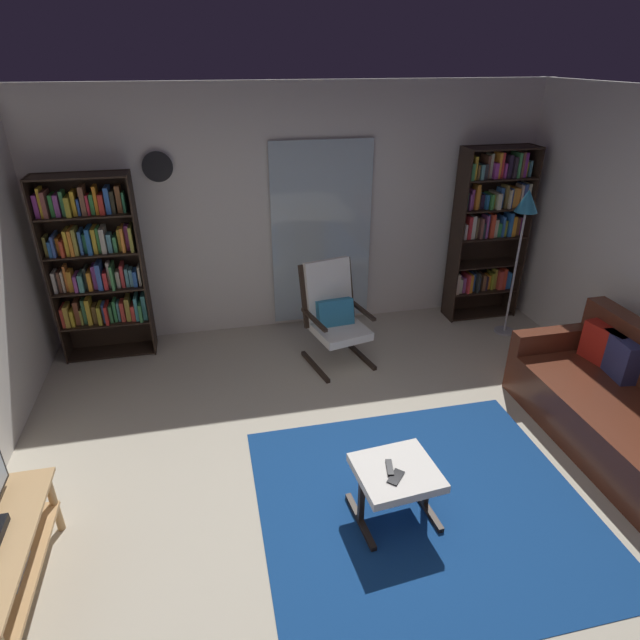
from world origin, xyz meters
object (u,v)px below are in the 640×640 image
lounge_armchair (334,311)px  floor_lamp_by_shelf (525,215)px  bookshelf_near_tv (96,264)px  cell_phone (396,477)px  tv_remote (390,468)px  ottoman (396,477)px  wall_clock (157,167)px  leather_sofa (623,407)px  bookshelf_near_sofa (489,226)px

lounge_armchair → floor_lamp_by_shelf: size_ratio=0.63×
bookshelf_near_tv → cell_phone: bearing=-53.1°
tv_remote → ottoman: bearing=-3.7°
cell_phone → wall_clock: 3.64m
ottoman → cell_phone: 0.11m
leather_sofa → cell_phone: 2.14m
lounge_armchair → tv_remote: 2.11m
tv_remote → cell_phone: 0.09m
ottoman → cell_phone: size_ratio=4.00×
leather_sofa → lounge_armchair: size_ratio=1.76×
tv_remote → wall_clock: size_ratio=0.50×
bookshelf_near_tv → tv_remote: bearing=-52.4°
floor_lamp_by_shelf → wall_clock: (-3.59, 0.71, 0.50)m
bookshelf_near_sofa → wall_clock: wall_clock is taller
bookshelf_near_sofa → floor_lamp_by_shelf: 0.57m
lounge_armchair → tv_remote: size_ratio=7.10×
tv_remote → wall_clock: 3.56m
lounge_armchair → ottoman: 2.13m
ottoman → lounge_armchair: bearing=87.3°
wall_clock → lounge_armchair: bearing=-28.3°
lounge_armchair → ottoman: size_ratio=1.83×
tv_remote → leather_sofa: bearing=22.1°
ottoman → tv_remote: (-0.04, 0.01, 0.08)m
tv_remote → cell_phone: tv_remote is taller
cell_phone → lounge_armchair: bearing=129.4°
bookshelf_near_tv → cell_phone: size_ratio=13.25×
cell_phone → ottoman: bearing=108.4°
bookshelf_near_sofa → wall_clock: bearing=176.6°
bookshelf_near_tv → lounge_armchair: size_ratio=1.81×
cell_phone → wall_clock: size_ratio=0.48×
ottoman → wall_clock: (-1.46, 2.96, 1.51)m
bookshelf_near_sofa → tv_remote: bookshelf_near_sofa is taller
leather_sofa → tv_remote: leather_sofa is taller
bookshelf_near_tv → bookshelf_near_sofa: (4.19, 0.00, 0.10)m
bookshelf_near_sofa → cell_phone: 3.57m
lounge_armchair → cell_phone: bearing=-93.5°
lounge_armchair → floor_lamp_by_shelf: (2.03, 0.13, 0.81)m
ottoman → tv_remote: tv_remote is taller
ottoman → cell_phone: bearing=-114.4°
lounge_armchair → tv_remote: lounge_armchair is taller
lounge_armchair → wall_clock: 2.20m
floor_lamp_by_shelf → bookshelf_near_sofa: bearing=99.8°
bookshelf_near_sofa → ottoman: (-2.04, -2.75, -0.75)m
leather_sofa → wall_clock: bearing=143.7°
lounge_armchair → tv_remote: bearing=-93.9°
bookshelf_near_sofa → leather_sofa: size_ratio=1.09×
lounge_armchair → cell_phone: 2.20m
bookshelf_near_tv → leather_sofa: (4.20, -2.37, -0.69)m
lounge_armchair → leather_sofa: bearing=-41.7°
bookshelf_near_tv → bookshelf_near_sofa: bookshelf_near_sofa is taller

